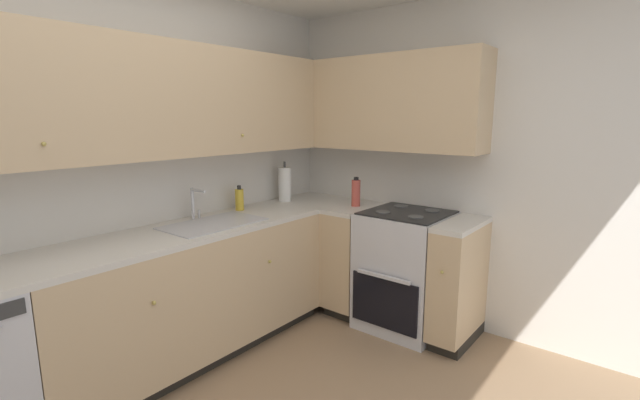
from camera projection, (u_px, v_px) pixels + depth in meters
The scene contains 14 objects.
wall_back at pixel (94, 180), 2.72m from camera, with size 4.21×0.05×2.53m, color silver.
wall_right at pixel (474, 169), 3.31m from camera, with size 0.05×3.30×2.53m, color silver.
lower_cabinets_back at pixel (191, 296), 3.01m from camera, with size 2.05×0.62×0.88m.
countertop_back at pixel (187, 231), 2.92m from camera, with size 3.25×0.60×0.04m, color beige.
lower_cabinets_right at pixel (396, 270), 3.50m from camera, with size 0.62×1.17×0.88m.
countertop_right at pixel (398, 215), 3.41m from camera, with size 0.60×1.17×0.03m.
oven_range at pixel (406, 269), 3.46m from camera, with size 0.68×0.62×1.07m.
upper_cabinets_back at pixel (144, 100), 2.72m from camera, with size 2.93×0.34×0.73m.
upper_cabinets_right at pixel (378, 104), 3.54m from camera, with size 0.32×1.72×0.73m.
sink at pixel (214, 230), 3.05m from camera, with size 0.68×0.40×0.10m.
faucet at pixel (195, 201), 3.15m from camera, with size 0.07×0.16×0.23m.
soap_bottle at pixel (239, 199), 3.48m from camera, with size 0.07×0.07×0.20m.
paper_towel_roll at pixel (285, 184), 3.84m from camera, with size 0.11×0.11×0.36m.
oil_bottle at pixel (356, 193), 3.63m from camera, with size 0.07×0.07×0.24m.
Camera 1 is at (-1.22, -1.15, 1.65)m, focal length 24.66 mm.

